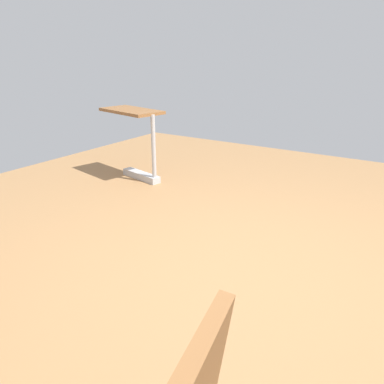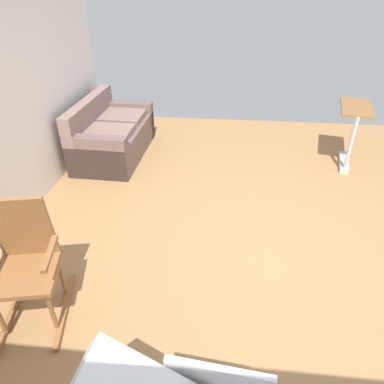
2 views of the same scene
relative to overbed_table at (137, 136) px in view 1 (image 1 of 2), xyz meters
name	(u,v)px [view 1 (image 1 of 2)]	position (x,y,z in m)	size (l,w,h in m)	color
ground_plane	(247,272)	(-2.13, 1.33, -0.53)	(7.50, 7.50, 0.00)	#9E7247
overbed_table	(137,136)	(0.00, 0.00, 0.00)	(0.88, 0.57, 0.84)	#B2B5BA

